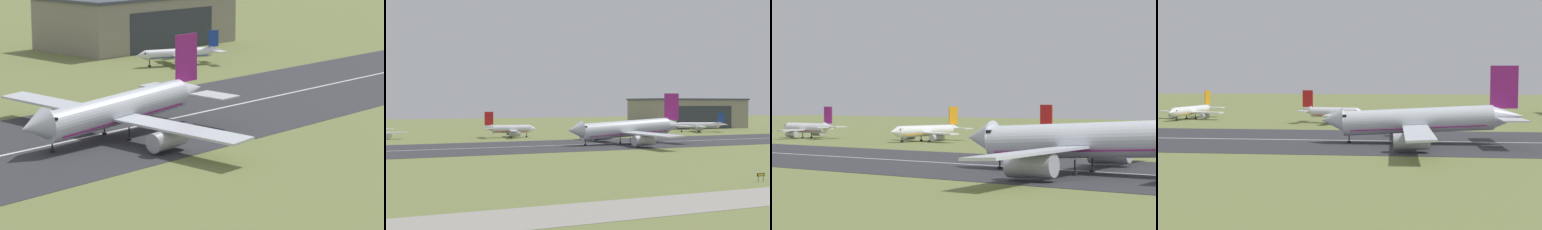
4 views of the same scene
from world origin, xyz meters
TOP-DOWN VIEW (x-y plane):
  - ground_plane at (0.00, 62.77)m, footprint 725.61×725.61m
  - runway_strip at (0.00, 125.54)m, footprint 485.61×44.54m
  - runway_centreline at (0.00, 125.54)m, footprint 437.05×0.70m
  - airplane_landing at (17.15, 121.65)m, footprint 43.06×58.18m
  - airplane_parked_west at (-57.50, 179.24)m, footprint 23.97×25.06m
  - airplane_parked_far_east at (-8.03, 169.01)m, footprint 21.29×18.57m

SIDE VIEW (x-z plane):
  - ground_plane at x=0.00m, z-range 0.00..0.00m
  - runway_strip at x=0.00m, z-range 0.00..0.06m
  - runway_centreline at x=0.00m, z-range 0.06..0.07m
  - airplane_parked_west at x=-57.50m, z-range -1.89..7.43m
  - airplane_parked_far_east at x=-8.03m, z-range -1.80..8.22m
  - airplane_landing at x=17.15m, z-range -3.52..13.12m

